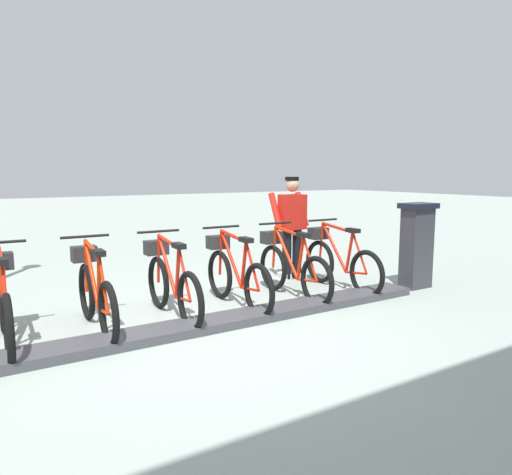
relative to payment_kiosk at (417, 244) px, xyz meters
name	(u,v)px	position (x,y,z in m)	size (l,w,h in m)	color
ground_plane	(209,328)	(-0.05, 3.50, -0.67)	(60.00, 60.00, 0.00)	#A0ADA3
dock_rail_base	(209,324)	(-0.05, 3.50, -0.62)	(0.44, 6.13, 0.10)	#47474C
payment_kiosk	(417,244)	(0.00, 0.00, 0.00)	(0.36, 0.52, 1.28)	#38383D
bike_docked_0	(339,260)	(0.57, 1.03, -0.24)	(1.72, 0.54, 1.02)	black
bike_docked_1	(290,267)	(0.57, 1.92, -0.24)	(1.72, 0.54, 1.02)	black
bike_docked_2	(235,274)	(0.57, 2.81, -0.24)	(1.72, 0.54, 1.02)	black
bike_docked_3	(171,282)	(0.57, 3.70, -0.24)	(1.72, 0.54, 1.02)	black
bike_docked_4	(95,292)	(0.57, 4.58, -0.24)	(1.72, 0.54, 1.02)	black
bike_docked_5	(4,304)	(0.57, 5.47, -0.24)	(1.72, 0.54, 1.02)	black
worker_near_rack	(292,224)	(1.46, 1.25, 0.24)	(0.47, 0.63, 1.66)	white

